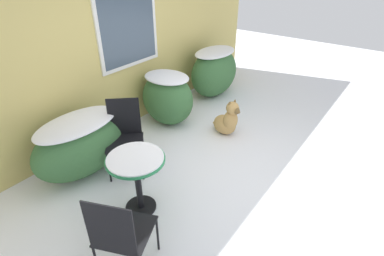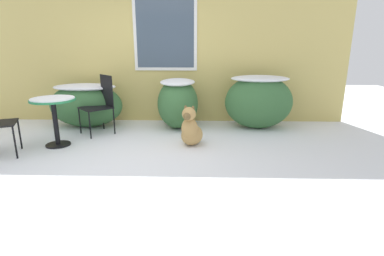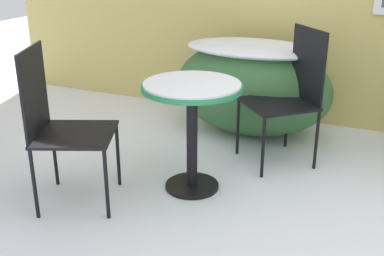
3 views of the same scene
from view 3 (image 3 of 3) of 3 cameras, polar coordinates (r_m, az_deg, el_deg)
shrub_left at (r=4.22m, az=7.11°, el=5.08°), size 1.39×0.80×0.83m
patio_table at (r=3.17m, az=0.00°, el=2.45°), size 0.66×0.66×0.76m
patio_chair_near_table at (r=3.70m, az=11.52°, el=4.26°), size 0.68×0.68×1.03m
patio_chair_far_side at (r=3.13m, az=-15.46°, el=0.75°), size 0.63×0.63×1.03m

